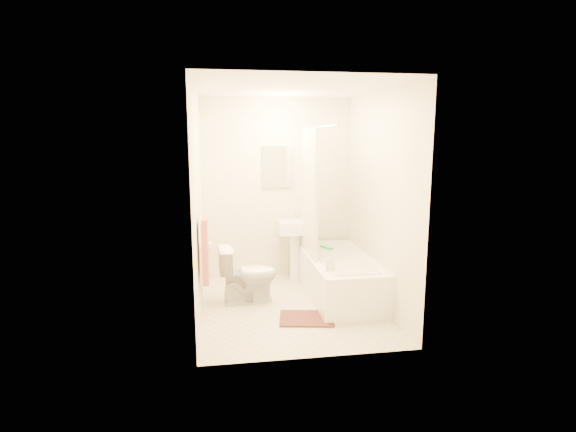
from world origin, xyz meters
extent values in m
plane|color=beige|center=(0.00, 0.00, 0.00)|extent=(2.40, 2.40, 0.00)
plane|color=white|center=(0.00, 0.00, 2.40)|extent=(2.40, 2.40, 0.00)
cube|color=beige|center=(0.00, 1.20, 1.20)|extent=(2.00, 0.02, 2.40)
cube|color=beige|center=(-1.00, 0.00, 1.20)|extent=(0.02, 2.40, 2.40)
cube|color=beige|center=(1.00, 0.00, 1.20)|extent=(0.02, 2.40, 2.40)
cube|color=white|center=(0.00, 1.18, 1.50)|extent=(0.40, 0.03, 0.55)
cylinder|color=silver|center=(0.30, 0.10, 2.00)|extent=(0.03, 1.70, 0.03)
cube|color=silver|center=(0.30, 0.50, 1.22)|extent=(0.04, 0.80, 1.55)
cylinder|color=silver|center=(-0.96, -0.25, 1.10)|extent=(0.02, 0.60, 0.02)
cube|color=#CC7266|center=(-0.93, -0.25, 0.78)|extent=(0.06, 0.45, 0.66)
cylinder|color=white|center=(-0.93, 0.12, 0.70)|extent=(0.11, 0.12, 0.12)
imported|color=white|center=(-0.47, 0.24, 0.33)|extent=(0.68, 0.40, 0.65)
cube|color=#48201B|center=(0.10, -0.38, 0.01)|extent=(0.63, 0.51, 0.02)
imported|color=silver|center=(0.39, -0.22, 0.57)|extent=(0.11, 0.11, 0.19)
cube|color=#38C16C|center=(0.57, 0.68, 0.50)|extent=(0.14, 0.21, 0.04)
camera|label=1|loc=(-0.78, -4.76, 1.91)|focal=28.00mm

